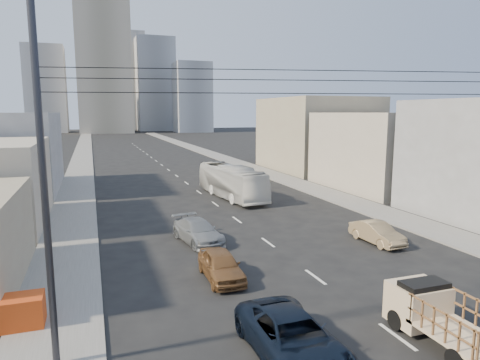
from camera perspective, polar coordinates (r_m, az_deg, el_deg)
sidewalk_left at (r=80.12m, az=-20.30°, el=2.74°), size 3.50×180.00×0.12m
sidewalk_right at (r=83.03m, az=-3.86°, el=3.48°), size 3.50×180.00×0.12m
lane_dashes at (r=64.02m, az=-9.97°, el=1.67°), size 0.15×104.00×0.01m
flatbed_pickup at (r=17.16m, az=25.19°, el=-15.71°), size 1.95×4.41×1.90m
navy_pickup at (r=15.01m, az=7.00°, el=-20.10°), size 2.52×5.34×1.47m
city_bus at (r=40.51m, az=-1.14°, el=-0.21°), size 3.63×11.25×3.08m
sedan_brown at (r=21.14m, az=-2.55°, el=-11.28°), size 1.70×4.10×1.39m
sedan_tan at (r=27.94m, az=17.79°, el=-6.72°), size 1.57×4.04×1.31m
sedan_grey at (r=26.93m, az=-5.64°, el=-6.81°), size 2.77×5.11×1.41m
streetlamp_left at (r=13.86m, az=-24.41°, el=1.62°), size 2.36×0.25×12.00m
overhead_wires at (r=15.12m, az=23.33°, el=11.87°), size 23.01×5.02×0.72m
crate_stack at (r=18.58m, az=-27.47°, el=-15.31°), size 1.80×1.20×1.14m
bldg_right_mid at (r=48.11m, az=18.91°, el=3.72°), size 11.00×14.00×8.00m
bldg_right_far at (r=61.64m, az=10.12°, el=6.06°), size 12.00×16.00×10.00m
high_rise_tower at (r=181.15m, az=-17.80°, el=15.56°), size 20.00×20.00×60.00m
midrise_ne at (r=197.09m, az=-11.23°, el=12.32°), size 16.00×16.00×40.00m
midrise_nw at (r=190.58m, az=-24.43°, el=10.92°), size 15.00×15.00×34.00m
midrise_back at (r=210.79m, az=-15.14°, el=12.50°), size 18.00×18.00×44.00m
midrise_east at (r=179.35m, az=-6.38°, el=10.86°), size 14.00×14.00×28.00m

